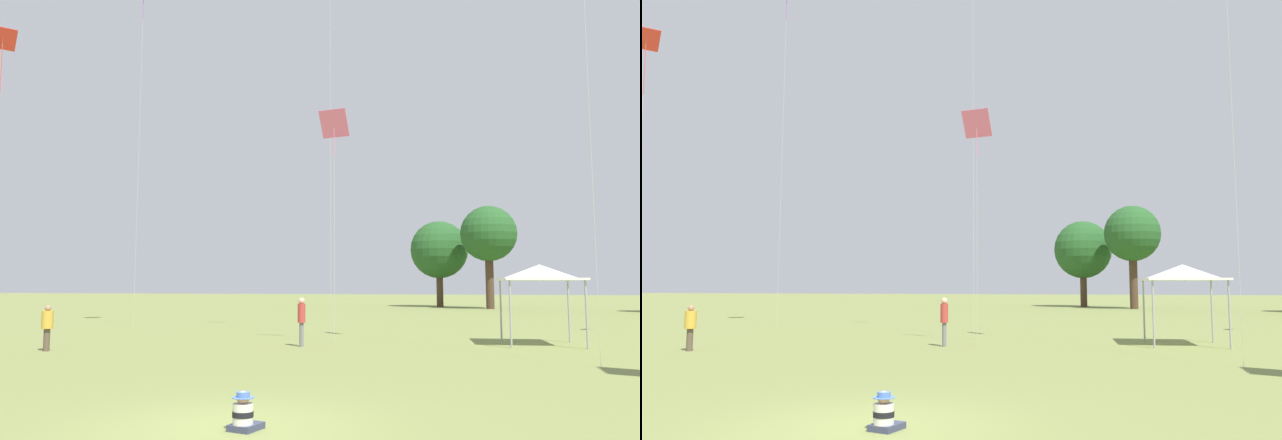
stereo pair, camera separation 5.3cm
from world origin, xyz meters
TOP-DOWN VIEW (x-y plane):
  - ground_plane at (0.00, 0.00)m, footprint 300.00×300.00m
  - seated_toddler at (0.32, -0.15)m, footprint 0.49×0.56m
  - person_standing_1 at (-2.59, 12.71)m, footprint 0.40×0.40m
  - person_standing_2 at (-10.49, 9.00)m, footprint 0.47×0.47m
  - canopy_tent at (5.90, 15.52)m, footprint 3.15×3.15m
  - kite_0 at (-1.56, 13.58)m, footprint 1.16×0.67m
  - kite_3 at (-14.05, 20.23)m, footprint 1.10×1.10m
  - kite_4 at (-14.03, 10.17)m, footprint 1.17×1.19m
  - distant_tree_0 at (-0.72, 57.04)m, footprint 5.99×5.99m
  - distant_tree_3 at (4.30, 52.62)m, footprint 5.35×5.35m

SIDE VIEW (x-z plane):
  - ground_plane at x=0.00m, z-range 0.00..0.00m
  - seated_toddler at x=0.32m, z-range -0.05..0.54m
  - person_standing_2 at x=-10.49m, z-range 0.13..1.67m
  - person_standing_1 at x=-2.59m, z-range 0.20..1.97m
  - canopy_tent at x=5.90m, z-range 1.18..4.17m
  - distant_tree_0 at x=-0.72m, z-range 1.45..10.40m
  - distant_tree_3 at x=4.30m, z-range 2.17..12.05m
  - kite_0 at x=-1.56m, z-range 3.79..12.71m
  - kite_4 at x=-14.03m, z-range 5.27..17.40m
  - kite_3 at x=-14.05m, z-range 8.20..27.30m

